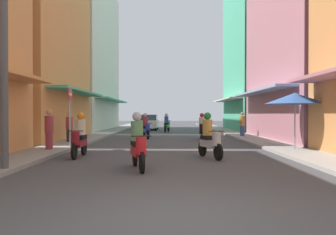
{
  "coord_description": "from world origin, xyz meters",
  "views": [
    {
      "loc": [
        -0.06,
        -4.96,
        1.53
      ],
      "look_at": [
        -0.06,
        17.54,
        1.29
      ],
      "focal_mm": 36.66,
      "sensor_mm": 36.0,
      "label": 1
    }
  ],
  "objects_px": {
    "motorbike_red": "(138,144)",
    "pedestrian_midway": "(242,125)",
    "motorbike_green": "(167,124)",
    "pedestrian_crossing": "(49,131)",
    "motorbike_black": "(202,128)",
    "parked_car": "(149,122)",
    "motorbike_silver": "(210,138)",
    "motorbike_blue": "(146,127)",
    "utility_pole": "(4,53)",
    "motorbike_maroon": "(80,137)",
    "street_sign_no_entry": "(70,109)",
    "pedestrian_foreground": "(69,128)",
    "vendor_umbrella": "(295,98)"
  },
  "relations": [
    {
      "from": "motorbike_red",
      "to": "utility_pole",
      "type": "relative_size",
      "value": 0.29
    },
    {
      "from": "motorbike_green",
      "to": "pedestrian_crossing",
      "type": "xyz_separation_m",
      "value": [
        -4.6,
        -15.1,
        0.15
      ]
    },
    {
      "from": "parked_car",
      "to": "pedestrian_midway",
      "type": "distance_m",
      "value": 12.39
    },
    {
      "from": "pedestrian_crossing",
      "to": "vendor_umbrella",
      "type": "relative_size",
      "value": 0.71
    },
    {
      "from": "parked_car",
      "to": "pedestrian_crossing",
      "type": "bearing_deg",
      "value": -98.54
    },
    {
      "from": "motorbike_black",
      "to": "pedestrian_midway",
      "type": "xyz_separation_m",
      "value": [
        2.8,
        1.99,
        0.11
      ]
    },
    {
      "from": "motorbike_black",
      "to": "street_sign_no_entry",
      "type": "bearing_deg",
      "value": -137.74
    },
    {
      "from": "pedestrian_midway",
      "to": "motorbike_silver",
      "type": "bearing_deg",
      "value": -108.11
    },
    {
      "from": "motorbike_silver",
      "to": "motorbike_red",
      "type": "height_order",
      "value": "same"
    },
    {
      "from": "motorbike_red",
      "to": "pedestrian_midway",
      "type": "bearing_deg",
      "value": 66.06
    },
    {
      "from": "parked_car",
      "to": "pedestrian_crossing",
      "type": "height_order",
      "value": "pedestrian_crossing"
    },
    {
      "from": "motorbike_black",
      "to": "parked_car",
      "type": "bearing_deg",
      "value": 107.09
    },
    {
      "from": "motorbike_silver",
      "to": "utility_pole",
      "type": "relative_size",
      "value": 0.29
    },
    {
      "from": "motorbike_black",
      "to": "motorbike_blue",
      "type": "bearing_deg",
      "value": 161.63
    },
    {
      "from": "pedestrian_midway",
      "to": "pedestrian_foreground",
      "type": "distance_m",
      "value": 10.85
    },
    {
      "from": "motorbike_silver",
      "to": "pedestrian_crossing",
      "type": "height_order",
      "value": "pedestrian_crossing"
    },
    {
      "from": "motorbike_green",
      "to": "parked_car",
      "type": "relative_size",
      "value": 0.43
    },
    {
      "from": "motorbike_black",
      "to": "pedestrian_midway",
      "type": "relative_size",
      "value": 1.11
    },
    {
      "from": "motorbike_maroon",
      "to": "pedestrian_foreground",
      "type": "xyz_separation_m",
      "value": [
        -1.87,
        5.23,
        0.11
      ]
    },
    {
      "from": "pedestrian_midway",
      "to": "street_sign_no_entry",
      "type": "xyz_separation_m",
      "value": [
        -8.9,
        -7.54,
        0.9
      ]
    },
    {
      "from": "motorbike_green",
      "to": "pedestrian_crossing",
      "type": "distance_m",
      "value": 15.79
    },
    {
      "from": "motorbike_maroon",
      "to": "pedestrian_crossing",
      "type": "distance_m",
      "value": 2.17
    },
    {
      "from": "motorbike_red",
      "to": "street_sign_no_entry",
      "type": "bearing_deg",
      "value": 123.01
    },
    {
      "from": "motorbike_maroon",
      "to": "motorbike_blue",
      "type": "relative_size",
      "value": 1.02
    },
    {
      "from": "pedestrian_foreground",
      "to": "utility_pole",
      "type": "distance_m",
      "value": 8.77
    },
    {
      "from": "parked_car",
      "to": "pedestrian_foreground",
      "type": "height_order",
      "value": "pedestrian_foreground"
    },
    {
      "from": "parked_car",
      "to": "utility_pole",
      "type": "distance_m",
      "value": 23.87
    },
    {
      "from": "motorbike_black",
      "to": "parked_car",
      "type": "height_order",
      "value": "motorbike_black"
    },
    {
      "from": "parked_car",
      "to": "vendor_umbrella",
      "type": "xyz_separation_m",
      "value": [
        6.99,
        -18.6,
        1.41
      ]
    },
    {
      "from": "motorbike_red",
      "to": "utility_pole",
      "type": "height_order",
      "value": "utility_pole"
    },
    {
      "from": "motorbike_blue",
      "to": "utility_pole",
      "type": "bearing_deg",
      "value": -103.11
    },
    {
      "from": "motorbike_silver",
      "to": "pedestrian_crossing",
      "type": "xyz_separation_m",
      "value": [
        -6.12,
        1.75,
        0.15
      ]
    },
    {
      "from": "utility_pole",
      "to": "vendor_umbrella",
      "type": "bearing_deg",
      "value": 28.22
    },
    {
      "from": "motorbike_blue",
      "to": "parked_car",
      "type": "height_order",
      "value": "motorbike_blue"
    },
    {
      "from": "motorbike_blue",
      "to": "motorbike_green",
      "type": "relative_size",
      "value": 0.99
    },
    {
      "from": "motorbike_silver",
      "to": "street_sign_no_entry",
      "type": "height_order",
      "value": "street_sign_no_entry"
    },
    {
      "from": "motorbike_green",
      "to": "vendor_umbrella",
      "type": "distance_m",
      "value": 15.72
    },
    {
      "from": "motorbike_maroon",
      "to": "utility_pole",
      "type": "height_order",
      "value": "utility_pole"
    },
    {
      "from": "motorbike_blue",
      "to": "motorbike_black",
      "type": "relative_size",
      "value": 0.98
    },
    {
      "from": "pedestrian_crossing",
      "to": "utility_pole",
      "type": "distance_m",
      "value": 5.21
    },
    {
      "from": "motorbike_silver",
      "to": "parked_car",
      "type": "xyz_separation_m",
      "value": [
        -3.28,
        20.71,
        0.04
      ]
    },
    {
      "from": "parked_car",
      "to": "street_sign_no_entry",
      "type": "xyz_separation_m",
      "value": [
        -2.28,
        -18.01,
        0.98
      ]
    },
    {
      "from": "parked_car",
      "to": "motorbike_green",
      "type": "bearing_deg",
      "value": -65.54
    },
    {
      "from": "motorbike_black",
      "to": "pedestrian_crossing",
      "type": "relative_size",
      "value": 1.07
    },
    {
      "from": "motorbike_black",
      "to": "pedestrian_midway",
      "type": "distance_m",
      "value": 3.43
    },
    {
      "from": "pedestrian_foreground",
      "to": "motorbike_silver",
      "type": "bearing_deg",
      "value": -40.63
    },
    {
      "from": "motorbike_black",
      "to": "motorbike_green",
      "type": "relative_size",
      "value": 1.01
    },
    {
      "from": "parked_car",
      "to": "pedestrian_crossing",
      "type": "relative_size",
      "value": 2.44
    },
    {
      "from": "motorbike_maroon",
      "to": "utility_pole",
      "type": "relative_size",
      "value": 0.3
    },
    {
      "from": "parked_car",
      "to": "pedestrian_midway",
      "type": "bearing_deg",
      "value": -57.67
    }
  ]
}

